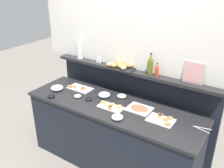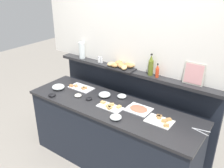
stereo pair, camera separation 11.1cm
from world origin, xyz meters
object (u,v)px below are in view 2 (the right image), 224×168
sandwich_platter_rear (81,88)px  pepper_shaker (101,60)px  condiment_bowl_teal (52,95)px  sandwich_platter_side (161,121)px  cold_cuts_platter (139,109)px  glass_bowl_large (116,117)px  condiment_bowl_dark (78,95)px  condiment_bowl_red (89,99)px  bread_basket (123,66)px  olive_oil_bottle (151,66)px  framed_picture (194,74)px  water_carafe (82,50)px  hot_sauce_bottle (157,71)px  salt_shaker (99,59)px  glass_bowl_small (122,96)px  glass_bowl_medium (58,87)px  sandwich_platter_front (110,106)px  serving_tongs (200,131)px  glass_bowl_extra (105,95)px

sandwich_platter_rear → pepper_shaker: 0.49m
condiment_bowl_teal → sandwich_platter_side: bearing=11.1°
cold_cuts_platter → glass_bowl_large: glass_bowl_large is taller
sandwich_platter_side → condiment_bowl_teal: same height
condiment_bowl_dark → condiment_bowl_red: 0.17m
sandwich_platter_side → bread_basket: (-0.79, 0.43, 0.34)m
cold_cuts_platter → olive_oil_bottle: (-0.05, 0.35, 0.43)m
condiment_bowl_dark → condiment_bowl_red: (0.17, 0.02, -0.00)m
framed_picture → water_carafe: size_ratio=1.05×
hot_sauce_bottle → salt_shaker: hot_sauce_bottle is taller
olive_oil_bottle → sandwich_platter_side: bearing=-48.9°
glass_bowl_small → hot_sauce_bottle: (0.38, 0.19, 0.37)m
framed_picture → salt_shaker: bearing=-178.4°
framed_picture → hot_sauce_bottle: bearing=-172.9°
glass_bowl_small → water_carafe: size_ratio=0.50×
water_carafe → bread_basket: bearing=0.0°
glass_bowl_large → glass_bowl_medium: size_ratio=0.76×
pepper_shaker → sandwich_platter_front: bearing=-44.2°
sandwich_platter_front → condiment_bowl_dark: 0.51m
serving_tongs → framed_picture: framed_picture is taller
salt_shaker → framed_picture: bearing=1.6°
cold_cuts_platter → pepper_shaker: size_ratio=3.34×
glass_bowl_extra → hot_sauce_bottle: size_ratio=0.89×
water_carafe → condiment_bowl_red: bearing=-42.7°
glass_bowl_large → glass_bowl_extra: size_ratio=0.84×
cold_cuts_platter → sandwich_platter_rear: bearing=177.5°
hot_sauce_bottle → water_carafe: 1.24m
hot_sauce_bottle → sandwich_platter_front: bearing=-126.2°
cold_cuts_platter → condiment_bowl_dark: (-0.82, -0.17, 0.01)m
glass_bowl_medium → bread_basket: (0.73, 0.51, 0.32)m
sandwich_platter_rear → cold_cuts_platter: sandwich_platter_rear is taller
glass_bowl_large → serving_tongs: glass_bowl_large is taller
condiment_bowl_dark → serving_tongs: size_ratio=0.52×
sandwich_platter_side → salt_shaker: (-1.19, 0.43, 0.35)m
sandwich_platter_side → glass_bowl_small: (-0.65, 0.22, 0.01)m
salt_shaker → bread_basket: 0.40m
olive_oil_bottle → condiment_bowl_red: bearing=-140.0°
serving_tongs → salt_shaker: salt_shaker is taller
condiment_bowl_red → serving_tongs: bearing=6.0°
sandwich_platter_side → condiment_bowl_red: size_ratio=3.53×
cold_cuts_platter → serving_tongs: cold_cuts_platter is taller
glass_bowl_medium → water_carafe: size_ratio=0.72×
glass_bowl_medium → salt_shaker: (0.33, 0.51, 0.33)m
sandwich_platter_rear → glass_bowl_extra: 0.43m
glass_bowl_medium → salt_shaker: bearing=57.6°
sandwich_platter_side → water_carafe: (-1.51, 0.43, 0.43)m
glass_bowl_extra → hot_sauce_bottle: hot_sauce_bottle is taller
glass_bowl_medium → hot_sauce_bottle: hot_sauce_bottle is taller
glass_bowl_extra → framed_picture: 1.15m
sandwich_platter_front → water_carafe: 1.10m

